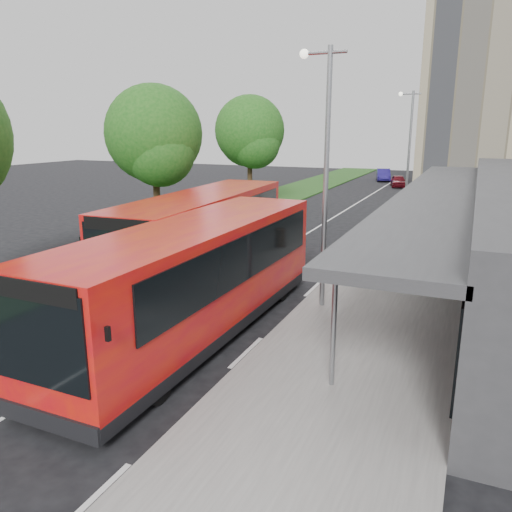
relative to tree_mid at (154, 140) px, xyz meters
The scene contains 15 objects.
ground 12.57m from the tree_mid, 52.23° to the right, with size 120.00×120.00×0.00m, color black.
pavement 17.76m from the tree_mid, 40.07° to the left, with size 5.00×80.00×0.15m, color slate.
grass_verge 12.09m from the tree_mid, 89.93° to the left, with size 5.00×80.00×0.10m, color #194416.
lane_centre_line 10.55m from the tree_mid, 40.30° to the left, with size 0.12×70.00×0.01m, color silver.
kerb_dashes 15.24m from the tree_mid, 43.97° to the left, with size 0.12×56.00×0.01m.
tree_mid is the anchor object (origin of this frame).
tree_far 12.00m from the tree_mid, 90.00° to the left, with size 5.08×5.08×8.16m.
lamp_post_near 13.18m from the tree_mid, 32.36° to the right, with size 1.44×0.28×8.00m.
lamp_post_far 17.08m from the tree_mid, 49.32° to the left, with size 1.44×0.28×8.00m.
bus_main 13.88m from the tree_mid, 50.91° to the right, with size 3.10×11.48×3.24m.
bus_second 8.16m from the tree_mid, 41.26° to the right, with size 3.57×11.64×3.26m.
litter_bin 13.74m from the tree_mid, ahead, with size 0.51×0.51×0.92m, color #3E2C19.
bollard 14.59m from the tree_mid, 33.26° to the left, with size 0.16×0.16×1.01m, color #D8CF0B.
car_near 31.47m from the tree_mid, 74.51° to the left, with size 1.42×3.53×1.20m, color #560C14.
car_far 36.29m from the tree_mid, 80.61° to the left, with size 1.41×4.06×1.34m, color navy.
Camera 1 is at (8.46, -13.11, 5.82)m, focal length 35.00 mm.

